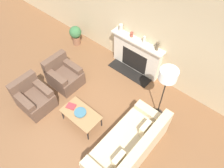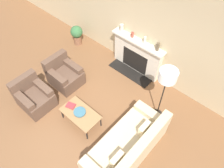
% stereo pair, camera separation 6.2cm
% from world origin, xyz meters
% --- Properties ---
extents(ground_plane, '(18.00, 18.00, 0.00)m').
position_xyz_m(ground_plane, '(0.00, 0.00, 0.00)').
color(ground_plane, brown).
extents(wall_back, '(18.00, 0.06, 2.90)m').
position_xyz_m(wall_back, '(0.00, 2.75, 1.45)').
color(wall_back, '#C6B289').
rests_on(wall_back, ground_plane).
extents(fireplace, '(1.67, 0.59, 1.07)m').
position_xyz_m(fireplace, '(-0.08, 2.61, 0.52)').
color(fireplace, beige).
rests_on(fireplace, ground_plane).
extents(couch, '(0.92, 2.03, 0.87)m').
position_xyz_m(couch, '(1.43, 0.34, 0.31)').
color(couch, '#CCB78E').
rests_on(couch, ground_plane).
extents(armchair_near, '(0.86, 0.75, 0.83)m').
position_xyz_m(armchair_near, '(-1.26, -0.22, 0.31)').
color(armchair_near, brown).
rests_on(armchair_near, ground_plane).
extents(armchair_far, '(0.86, 0.75, 0.83)m').
position_xyz_m(armchair_far, '(-1.26, 0.81, 0.31)').
color(armchair_far, brown).
rests_on(armchair_far, ground_plane).
extents(coffee_table, '(0.97, 0.56, 0.38)m').
position_xyz_m(coffee_table, '(0.06, 0.21, 0.35)').
color(coffee_table, olive).
rests_on(coffee_table, ground_plane).
extents(bowl, '(0.29, 0.29, 0.05)m').
position_xyz_m(bowl, '(0.04, 0.22, 0.41)').
color(bowl, '#38667A').
rests_on(bowl, coffee_table).
extents(book, '(0.26, 0.23, 0.02)m').
position_xyz_m(book, '(-0.27, 0.20, 0.40)').
color(book, '#9E2D33').
rests_on(book, coffee_table).
extents(floor_lamp, '(0.40, 0.40, 1.65)m').
position_xyz_m(floor_lamp, '(1.37, 1.65, 1.41)').
color(floor_lamp, black).
rests_on(floor_lamp, ground_plane).
extents(mantel_vase_left, '(0.11, 0.11, 0.23)m').
position_xyz_m(mantel_vase_left, '(-0.69, 2.62, 1.18)').
color(mantel_vase_left, beige).
rests_on(mantel_vase_left, fireplace).
extents(mantel_vase_center_left, '(0.08, 0.08, 0.15)m').
position_xyz_m(mantel_vase_center_left, '(-0.31, 2.62, 1.15)').
color(mantel_vase_center_left, brown).
rests_on(mantel_vase_center_left, fireplace).
extents(mantel_vase_center_right, '(0.07, 0.07, 0.22)m').
position_xyz_m(mantel_vase_center_right, '(0.11, 2.62, 1.18)').
color(mantel_vase_center_right, beige).
rests_on(mantel_vase_center_right, fireplace).
extents(mantel_vase_right, '(0.09, 0.09, 0.23)m').
position_xyz_m(mantel_vase_right, '(0.52, 2.62, 1.19)').
color(mantel_vase_right, brown).
rests_on(mantel_vase_right, fireplace).
extents(potted_plant, '(0.40, 0.40, 0.67)m').
position_xyz_m(potted_plant, '(-2.28, 2.25, 0.40)').
color(potted_plant, brown).
rests_on(potted_plant, ground_plane).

